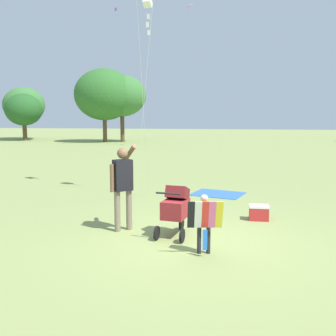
# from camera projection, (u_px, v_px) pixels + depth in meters

# --- Properties ---
(ground_plane) EXTENTS (120.00, 120.00, 0.00)m
(ground_plane) POSITION_uv_depth(u_px,v_px,m) (192.00, 241.00, 7.79)
(ground_plane) COLOR #849351
(treeline_distant) EXTENTS (40.87, 7.84, 6.42)m
(treeline_distant) POSITION_uv_depth(u_px,v_px,m) (176.00, 99.00, 35.15)
(treeline_distant) COLOR brown
(treeline_distant) RESTS_ON ground
(child_with_butterfly_kite) EXTENTS (0.62, 0.41, 1.06)m
(child_with_butterfly_kite) POSITION_uv_depth(u_px,v_px,m) (204.00, 218.00, 6.98)
(child_with_butterfly_kite) COLOR #232328
(child_with_butterfly_kite) RESTS_ON ground
(person_adult_flyer) EXTENTS (0.52, 0.70, 1.83)m
(person_adult_flyer) POSITION_uv_depth(u_px,v_px,m) (123.00, 181.00, 8.37)
(person_adult_flyer) COLOR #7F705B
(person_adult_flyer) RESTS_ON ground
(stroller) EXTENTS (0.64, 1.12, 1.03)m
(stroller) POSITION_uv_depth(u_px,v_px,m) (176.00, 206.00, 8.07)
(stroller) COLOR black
(stroller) RESTS_ON ground
(kite_adult_black) EXTENTS (0.59, 3.65, 6.01)m
(kite_adult_black) POSITION_uv_depth(u_px,v_px,m) (147.00, 0.00, 11.31)
(kite_adult_black) COLOR black
(kite_adult_black) RESTS_ON ground
(picnic_blanket) EXTENTS (1.79, 1.59, 0.02)m
(picnic_blanket) POSITION_uv_depth(u_px,v_px,m) (218.00, 194.00, 12.36)
(picnic_blanket) COLOR #3366B2
(picnic_blanket) RESTS_ON ground
(cooler_box) EXTENTS (0.45, 0.33, 0.35)m
(cooler_box) POSITION_uv_depth(u_px,v_px,m) (259.00, 213.00, 9.32)
(cooler_box) COLOR red
(cooler_box) RESTS_ON ground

